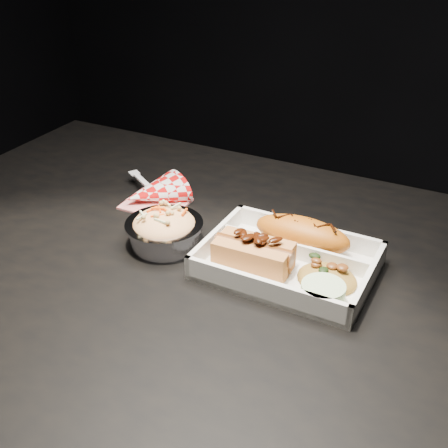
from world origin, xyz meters
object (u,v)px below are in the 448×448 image
at_px(fried_pastry, 302,234).
at_px(napkin_fork, 154,193).
at_px(dining_table, 211,306).
at_px(food_tray, 288,264).
at_px(hotdog, 253,252).
at_px(foil_coleslaw_cup, 164,229).

relative_size(fried_pastry, napkin_fork, 0.96).
height_order(dining_table, fried_pastry, fried_pastry).
bearing_deg(food_tray, fried_pastry, 90.00).
bearing_deg(food_tray, hotdog, -149.23).
bearing_deg(hotdog, fried_pastry, 59.16).
xyz_separation_m(dining_table, foil_coleslaw_cup, (-0.09, 0.01, 0.12)).
relative_size(food_tray, hotdog, 2.10).
relative_size(hotdog, foil_coleslaw_cup, 0.97).
xyz_separation_m(dining_table, napkin_fork, (-0.18, 0.12, 0.11)).
relative_size(fried_pastry, foil_coleslaw_cup, 1.24).
bearing_deg(napkin_fork, hotdog, 7.10).
distance_m(hotdog, foil_coleslaw_cup, 0.16).
xyz_separation_m(food_tray, napkin_fork, (-0.30, 0.09, 0.01)).
bearing_deg(hotdog, dining_table, -178.40).
bearing_deg(fried_pastry, hotdog, -119.58).
xyz_separation_m(fried_pastry, hotdog, (-0.05, -0.08, -0.00)).
xyz_separation_m(fried_pastry, napkin_fork, (-0.30, 0.04, -0.02)).
bearing_deg(napkin_fork, fried_pastry, 25.01).
height_order(hotdog, foil_coleslaw_cup, same).
relative_size(foil_coleslaw_cup, napkin_fork, 0.78).
xyz_separation_m(dining_table, food_tray, (0.12, 0.03, 0.10)).
height_order(dining_table, hotdog, hotdog).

